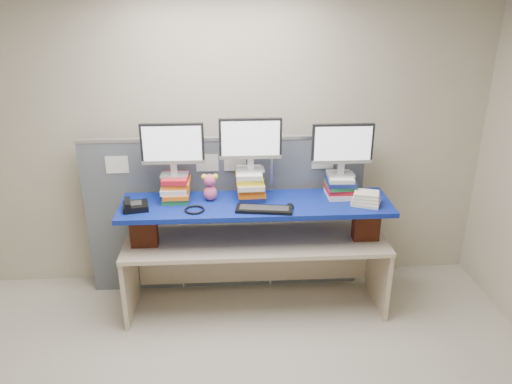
{
  "coord_description": "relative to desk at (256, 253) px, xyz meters",
  "views": [
    {
      "loc": [
        0.0,
        -2.51,
        2.76
      ],
      "look_at": [
        0.27,
        1.39,
        1.15
      ],
      "focal_mm": 35.0,
      "sensor_mm": 36.0,
      "label": 1
    }
  ],
  "objects": [
    {
      "name": "room",
      "position": [
        -0.27,
        -1.39,
        0.84
      ],
      "size": [
        5.0,
        4.0,
        2.8
      ],
      "color": "#BBB09A",
      "rests_on": "ground"
    },
    {
      "name": "cubicle_partition",
      "position": [
        -0.27,
        0.39,
        0.21
      ],
      "size": [
        2.6,
        0.06,
        1.53
      ],
      "color": "#50565E",
      "rests_on": "ground"
    },
    {
      "name": "desk",
      "position": [
        0.0,
        0.0,
        0.0
      ],
      "size": [
        2.31,
        0.69,
        0.7
      ],
      "rotation": [
        0.0,
        0.0,
        -0.01
      ],
      "color": "#C6B397",
      "rests_on": "ground"
    },
    {
      "name": "brick_pier_left",
      "position": [
        -0.96,
        -0.04,
        0.29
      ],
      "size": [
        0.23,
        0.12,
        0.31
      ],
      "primitive_type": "cube",
      "rotation": [
        0.0,
        0.0,
        -0.01
      ],
      "color": "brown",
      "rests_on": "desk"
    },
    {
      "name": "brick_pier_right",
      "position": [
        0.96,
        -0.06,
        0.29
      ],
      "size": [
        0.23,
        0.12,
        0.31
      ],
      "primitive_type": "cube",
      "rotation": [
        0.0,
        0.0,
        -0.01
      ],
      "color": "brown",
      "rests_on": "desk"
    },
    {
      "name": "blue_board",
      "position": [
        0.0,
        -0.0,
        0.47
      ],
      "size": [
        2.32,
        0.6,
        0.04
      ],
      "primitive_type": "cube",
      "rotation": [
        0.0,
        0.0,
        -0.01
      ],
      "color": "navy",
      "rests_on": "brick_pier_left"
    },
    {
      "name": "book_stack_left",
      "position": [
        -0.69,
        0.13,
        0.6
      ],
      "size": [
        0.25,
        0.31,
        0.22
      ],
      "color": "#228237",
      "rests_on": "blue_board"
    },
    {
      "name": "book_stack_center",
      "position": [
        -0.04,
        0.12,
        0.62
      ],
      "size": [
        0.25,
        0.32,
        0.25
      ],
      "color": "navy",
      "rests_on": "blue_board"
    },
    {
      "name": "book_stack_right",
      "position": [
        0.75,
        0.11,
        0.59
      ],
      "size": [
        0.26,
        0.31,
        0.19
      ],
      "color": "silver",
      "rests_on": "blue_board"
    },
    {
      "name": "monitor_left",
      "position": [
        -0.69,
        0.12,
        0.97
      ],
      "size": [
        0.53,
        0.15,
        0.46
      ],
      "rotation": [
        0.0,
        0.0,
        -0.01
      ],
      "color": "#B1B1B7",
      "rests_on": "book_stack_left"
    },
    {
      "name": "monitor_center",
      "position": [
        -0.04,
        0.12,
        1.0
      ],
      "size": [
        0.53,
        0.15,
        0.46
      ],
      "rotation": [
        0.0,
        0.0,
        -0.01
      ],
      "color": "#B1B1B7",
      "rests_on": "book_stack_center"
    },
    {
      "name": "monitor_right",
      "position": [
        0.75,
        0.11,
        0.94
      ],
      "size": [
        0.53,
        0.15,
        0.46
      ],
      "rotation": [
        0.0,
        0.0,
        -0.01
      ],
      "color": "#B1B1B7",
      "rests_on": "book_stack_right"
    },
    {
      "name": "keyboard",
      "position": [
        0.06,
        -0.17,
        0.5
      ],
      "size": [
        0.48,
        0.23,
        0.03
      ],
      "rotation": [
        0.0,
        0.0,
        -0.16
      ],
      "color": "black",
      "rests_on": "blue_board"
    },
    {
      "name": "mouse",
      "position": [
        0.28,
        -0.12,
        0.51
      ],
      "size": [
        0.08,
        0.11,
        0.03
      ],
      "primitive_type": "ellipsoid",
      "rotation": [
        0.0,
        0.0,
        0.21
      ],
      "color": "black",
      "rests_on": "blue_board"
    },
    {
      "name": "desk_phone",
      "position": [
        -1.01,
        -0.07,
        0.52
      ],
      "size": [
        0.23,
        0.22,
        0.09
      ],
      "rotation": [
        0.0,
        0.0,
        0.2
      ],
      "color": "black",
      "rests_on": "blue_board"
    },
    {
      "name": "headset",
      "position": [
        -0.52,
        -0.13,
        0.5
      ],
      "size": [
        0.19,
        0.19,
        0.02
      ],
      "primitive_type": "torus",
      "rotation": [
        0.0,
        0.0,
        -0.15
      ],
      "color": "black",
      "rests_on": "blue_board"
    },
    {
      "name": "plush_toy",
      "position": [
        -0.39,
        0.08,
        0.61
      ],
      "size": [
        0.14,
        0.11,
        0.24
      ],
      "rotation": [
        0.0,
        0.0,
        -0.12
      ],
      "color": "#D5517D",
      "rests_on": "blue_board"
    },
    {
      "name": "binder_stack",
      "position": [
        0.93,
        -0.09,
        0.54
      ],
      "size": [
        0.28,
        0.26,
        0.11
      ],
      "rotation": [
        0.0,
        0.0,
        -0.38
      ],
      "color": "beige",
      "rests_on": "blue_board"
    }
  ]
}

